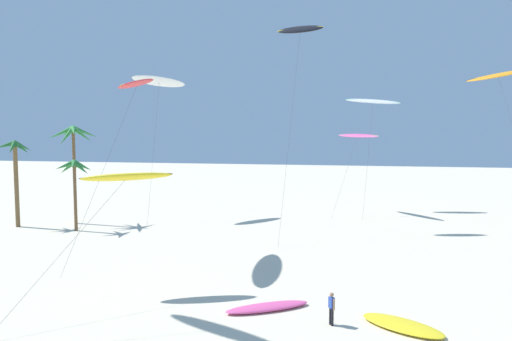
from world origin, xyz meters
The scene contains 13 objects.
palm_tree_0 centered at (-28.21, 36.33, 7.04)m, with size 3.44×3.60×9.18m.
palm_tree_1 centered at (-20.93, 35.94, 6.04)m, with size 3.37×3.38×7.26m.
palm_tree_2 centered at (-23.39, 39.35, 9.19)m, with size 4.97×4.95×10.78m.
flying_kite_2 centered at (8.65, 57.41, 14.23)m, with size 7.33×9.77×14.89m.
flying_kite_3 centered at (20.87, 48.02, 15.91)m, with size 6.18×10.49×16.70m.
flying_kite_4 centered at (6.75, 53.42, 9.71)m, with size 5.70×7.75×10.12m.
flying_kite_5 centered at (0.73, 43.92, 20.73)m, with size 5.08×11.29×21.60m.
flying_kite_6 centered at (-16.38, 46.07, 16.14)m, with size 5.35×8.89×16.92m.
flying_kite_8 centered at (-9.77, 28.52, 13.58)m, with size 4.60×10.04×14.71m.
flying_kite_9 centered at (-6.88, 21.57, 7.04)m, with size 5.57×9.64×7.50m.
grounded_kite_0 centered at (9.10, 19.73, 0.15)m, with size 4.44×3.44×0.28m.
grounded_kite_1 centered at (2.13, 20.45, 0.16)m, with size 4.63×3.41×0.32m.
person_near_right centered at (5.65, 19.27, 0.92)m, with size 0.34×0.42×1.67m.
Camera 1 is at (6.80, -2.23, 9.38)m, focal length 30.48 mm.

